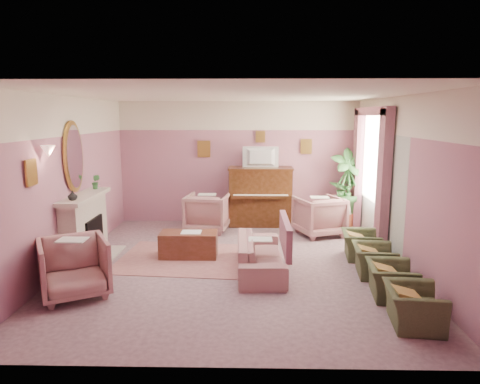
{
  "coord_description": "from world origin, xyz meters",
  "views": [
    {
      "loc": [
        0.25,
        -6.88,
        2.48
      ],
      "look_at": [
        0.09,
        0.4,
        1.17
      ],
      "focal_mm": 32.0,
      "sensor_mm": 36.0,
      "label": 1
    }
  ],
  "objects_px": {
    "television": "(261,156)",
    "sofa": "(260,248)",
    "floral_armchair_left": "(207,210)",
    "olive_chair_b": "(391,275)",
    "side_table": "(341,212)",
    "floral_armchair_right": "(319,214)",
    "olive_chair_d": "(361,241)",
    "piano": "(260,197)",
    "floral_armchair_front": "(74,264)",
    "coffee_table": "(189,244)",
    "olive_chair_c": "(374,256)",
    "olive_chair_a": "(414,300)"
  },
  "relations": [
    {
      "from": "television",
      "to": "sofa",
      "type": "height_order",
      "value": "television"
    },
    {
      "from": "sofa",
      "to": "floral_armchair_left",
      "type": "xyz_separation_m",
      "value": [
        -1.08,
        2.4,
        0.08
      ]
    },
    {
      "from": "olive_chair_b",
      "to": "side_table",
      "type": "xyz_separation_m",
      "value": [
        0.09,
        3.74,
        0.04
      ]
    },
    {
      "from": "floral_armchair_right",
      "to": "olive_chair_d",
      "type": "xyz_separation_m",
      "value": [
        0.49,
        -1.47,
        -0.14
      ]
    },
    {
      "from": "piano",
      "to": "sofa",
      "type": "bearing_deg",
      "value": -91.38
    },
    {
      "from": "sofa",
      "to": "side_table",
      "type": "bearing_deg",
      "value": 55.92
    },
    {
      "from": "floral_armchair_front",
      "to": "floral_armchair_right",
      "type": "bearing_deg",
      "value": 39.18
    },
    {
      "from": "floral_armchair_front",
      "to": "olive_chair_d",
      "type": "height_order",
      "value": "floral_armchair_front"
    },
    {
      "from": "coffee_table",
      "to": "floral_armchair_front",
      "type": "relative_size",
      "value": 1.1
    },
    {
      "from": "floral_armchair_right",
      "to": "olive_chair_d",
      "type": "height_order",
      "value": "floral_armchair_right"
    },
    {
      "from": "side_table",
      "to": "sofa",
      "type": "bearing_deg",
      "value": -124.08
    },
    {
      "from": "piano",
      "to": "olive_chair_c",
      "type": "height_order",
      "value": "piano"
    },
    {
      "from": "olive_chair_c",
      "to": "olive_chair_d",
      "type": "bearing_deg",
      "value": 90.0
    },
    {
      "from": "floral_armchair_left",
      "to": "olive_chair_a",
      "type": "height_order",
      "value": "floral_armchair_left"
    },
    {
      "from": "piano",
      "to": "olive_chair_d",
      "type": "relative_size",
      "value": 1.93
    },
    {
      "from": "olive_chair_c",
      "to": "side_table",
      "type": "distance_m",
      "value": 2.92
    },
    {
      "from": "television",
      "to": "olive_chair_d",
      "type": "height_order",
      "value": "television"
    },
    {
      "from": "olive_chair_b",
      "to": "olive_chair_d",
      "type": "bearing_deg",
      "value": 90.0
    },
    {
      "from": "olive_chair_a",
      "to": "side_table",
      "type": "bearing_deg",
      "value": 88.88
    },
    {
      "from": "sofa",
      "to": "side_table",
      "type": "height_order",
      "value": "sofa"
    },
    {
      "from": "sofa",
      "to": "olive_chair_a",
      "type": "xyz_separation_m",
      "value": [
        1.78,
        -1.8,
        -0.06
      ]
    },
    {
      "from": "piano",
      "to": "olive_chair_b",
      "type": "xyz_separation_m",
      "value": [
        1.71,
        -3.93,
        -0.34
      ]
    },
    {
      "from": "coffee_table",
      "to": "floral_armchair_right",
      "type": "xyz_separation_m",
      "value": [
        2.53,
        1.47,
        0.23
      ]
    },
    {
      "from": "coffee_table",
      "to": "sofa",
      "type": "xyz_separation_m",
      "value": [
        1.25,
        -0.66,
        0.15
      ]
    },
    {
      "from": "olive_chair_a",
      "to": "olive_chair_c",
      "type": "xyz_separation_m",
      "value": [
        0.0,
        1.64,
        0.0
      ]
    },
    {
      "from": "coffee_table",
      "to": "floral_armchair_left",
      "type": "bearing_deg",
      "value": 84.57
    },
    {
      "from": "floral_armchair_front",
      "to": "olive_chair_d",
      "type": "xyz_separation_m",
      "value": [
        4.38,
        1.7,
        -0.14
      ]
    },
    {
      "from": "floral_armchair_left",
      "to": "olive_chair_a",
      "type": "distance_m",
      "value": 5.08
    },
    {
      "from": "olive_chair_b",
      "to": "sofa",
      "type": "bearing_deg",
      "value": 151.22
    },
    {
      "from": "sofa",
      "to": "olive_chair_d",
      "type": "xyz_separation_m",
      "value": [
        1.78,
        0.66,
        -0.06
      ]
    },
    {
      "from": "floral_armchair_front",
      "to": "side_table",
      "type": "xyz_separation_m",
      "value": [
        4.47,
        3.8,
        -0.1
      ]
    },
    {
      "from": "floral_armchair_left",
      "to": "olive_chair_b",
      "type": "relative_size",
      "value": 1.25
    },
    {
      "from": "olive_chair_a",
      "to": "olive_chair_d",
      "type": "xyz_separation_m",
      "value": [
        0.0,
        2.46,
        0.0
      ]
    },
    {
      "from": "floral_armchair_left",
      "to": "sofa",
      "type": "bearing_deg",
      "value": -65.66
    },
    {
      "from": "piano",
      "to": "coffee_table",
      "type": "bearing_deg",
      "value": -119.97
    },
    {
      "from": "floral_armchair_right",
      "to": "side_table",
      "type": "relative_size",
      "value": 1.3
    },
    {
      "from": "coffee_table",
      "to": "olive_chair_a",
      "type": "height_order",
      "value": "olive_chair_a"
    },
    {
      "from": "piano",
      "to": "floral_armchair_right",
      "type": "height_order",
      "value": "piano"
    },
    {
      "from": "floral_armchair_front",
      "to": "side_table",
      "type": "distance_m",
      "value": 5.86
    },
    {
      "from": "floral_armchair_left",
      "to": "olive_chair_b",
      "type": "bearing_deg",
      "value": -49.68
    },
    {
      "from": "floral_armchair_left",
      "to": "olive_chair_d",
      "type": "xyz_separation_m",
      "value": [
        2.86,
        -1.73,
        -0.14
      ]
    },
    {
      "from": "floral_armchair_front",
      "to": "piano",
      "type": "bearing_deg",
      "value": 56.18
    },
    {
      "from": "olive_chair_a",
      "to": "floral_armchair_right",
      "type": "bearing_deg",
      "value": 97.18
    },
    {
      "from": "sofa",
      "to": "olive_chair_d",
      "type": "relative_size",
      "value": 2.52
    },
    {
      "from": "coffee_table",
      "to": "olive_chair_c",
      "type": "height_order",
      "value": "olive_chair_c"
    },
    {
      "from": "piano",
      "to": "sofa",
      "type": "relative_size",
      "value": 0.76
    },
    {
      "from": "television",
      "to": "coffee_table",
      "type": "height_order",
      "value": "television"
    },
    {
      "from": "floral_armchair_left",
      "to": "olive_chair_c",
      "type": "height_order",
      "value": "floral_armchair_left"
    },
    {
      "from": "sofa",
      "to": "floral_armchair_right",
      "type": "bearing_deg",
      "value": 58.9
    },
    {
      "from": "sofa",
      "to": "floral_armchair_left",
      "type": "distance_m",
      "value": 2.63
    }
  ]
}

